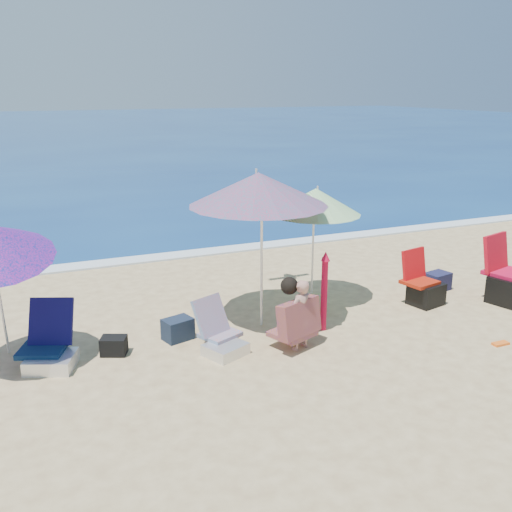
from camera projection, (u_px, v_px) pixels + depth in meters
name	position (u px, v px, depth m)	size (l,w,h in m)	color
ground	(305.00, 351.00, 7.87)	(120.00, 120.00, 0.00)	#D8BC84
sea	(48.00, 130.00, 47.63)	(120.00, 80.00, 0.12)	navy
foam	(193.00, 254.00, 12.37)	(120.00, 0.50, 0.04)	white
umbrella_turquoise	(258.00, 189.00, 8.28)	(2.49, 2.49, 2.30)	silver
umbrella_striped	(316.00, 201.00, 9.22)	(1.52, 1.52, 1.92)	silver
furled_umbrella	(324.00, 287.00, 8.36)	(0.17, 0.21, 1.22)	red
chair_navy	(49.00, 349.00, 7.43)	(0.81, 0.94, 0.79)	#0B2040
chair_rainbow	(221.00, 338.00, 7.83)	(0.68, 0.89, 0.69)	#D45D4B
camp_chair_left	(424.00, 288.00, 9.50)	(0.69, 0.63, 0.89)	#A51F0B
camp_chair_right	(512.00, 279.00, 9.49)	(0.79, 1.22, 1.15)	#BD0D36
person_center	(298.00, 315.00, 7.81)	(0.73, 0.68, 0.99)	tan
bag_navy_a	(178.00, 329.00, 8.19)	(0.46, 0.38, 0.31)	#182335
bag_black_a	(114.00, 346.00, 7.75)	(0.40, 0.35, 0.24)	black
bag_tan	(314.00, 302.00, 9.30)	(0.33, 0.28, 0.24)	tan
bag_navy_b	(437.00, 281.00, 10.19)	(0.47, 0.39, 0.31)	#1B1C3B
orange_item	(501.00, 344.00, 8.06)	(0.24, 0.11, 0.03)	orange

